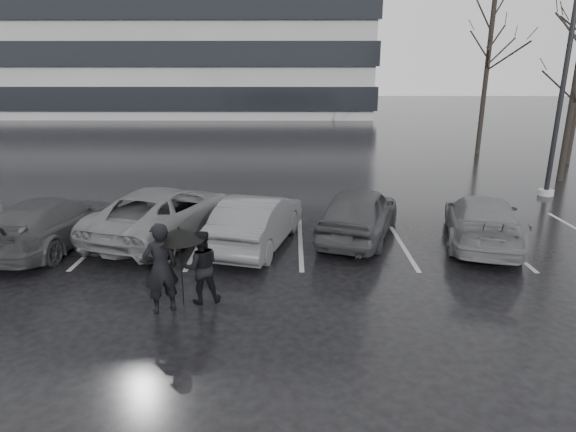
% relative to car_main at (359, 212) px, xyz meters
% --- Properties ---
extents(ground, '(160.00, 160.00, 0.00)m').
position_rel_car_main_xyz_m(ground, '(-2.28, -2.56, -0.74)').
color(ground, black).
rests_on(ground, ground).
extents(car_main, '(3.09, 4.69, 1.48)m').
position_rel_car_main_xyz_m(car_main, '(0.00, 0.00, 0.00)').
color(car_main, black).
rests_on(car_main, ground).
extents(car_west_a, '(2.49, 4.54, 1.42)m').
position_rel_car_main_xyz_m(car_west_a, '(-2.86, -0.71, -0.03)').
color(car_west_a, '#313134').
rests_on(car_west_a, ground).
extents(car_west_b, '(3.88, 5.76, 1.47)m').
position_rel_car_main_xyz_m(car_west_b, '(-5.55, -0.02, -0.01)').
color(car_west_b, '#48484B').
rests_on(car_west_b, ground).
extents(car_west_c, '(2.50, 4.89, 1.36)m').
position_rel_car_main_xyz_m(car_west_c, '(-8.41, -0.79, -0.06)').
color(car_west_c, black).
rests_on(car_west_c, ground).
extents(car_east, '(2.99, 4.89, 1.32)m').
position_rel_car_main_xyz_m(car_east, '(3.33, -0.44, -0.08)').
color(car_east, '#48484B').
rests_on(car_east, ground).
extents(pedestrian_left, '(0.81, 0.72, 1.85)m').
position_rel_car_main_xyz_m(pedestrian_left, '(-4.48, -4.49, 0.18)').
color(pedestrian_left, black).
rests_on(pedestrian_left, ground).
extents(pedestrian_right, '(0.88, 0.76, 1.55)m').
position_rel_car_main_xyz_m(pedestrian_right, '(-3.77, -4.06, 0.03)').
color(pedestrian_right, black).
rests_on(pedestrian_right, ground).
extents(umbrella, '(1.00, 1.00, 1.69)m').
position_rel_car_main_xyz_m(umbrella, '(-4.14, -4.22, 0.80)').
color(umbrella, black).
rests_on(umbrella, ground).
extents(lamp_post, '(0.56, 0.56, 10.20)m').
position_rel_car_main_xyz_m(lamp_post, '(7.83, 4.86, 3.93)').
color(lamp_post, '#949497').
rests_on(lamp_post, ground).
extents(stall_stripes, '(19.72, 5.00, 0.00)m').
position_rel_car_main_xyz_m(stall_stripes, '(-3.08, -0.06, -0.74)').
color(stall_stripes, '#969698').
rests_on(stall_stripes, ground).
extents(tree_east, '(0.26, 0.26, 8.00)m').
position_rel_car_main_xyz_m(tree_east, '(9.72, 7.44, 3.26)').
color(tree_east, black).
rests_on(tree_east, ground).
extents(tree_north, '(0.26, 0.26, 8.50)m').
position_rel_car_main_xyz_m(tree_north, '(8.72, 14.44, 3.51)').
color(tree_north, black).
rests_on(tree_north, ground).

